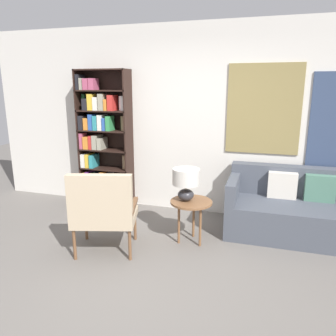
% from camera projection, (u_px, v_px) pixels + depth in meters
% --- Properties ---
extents(ground_plane, '(14.00, 14.00, 0.00)m').
position_uv_depth(ground_plane, '(137.00, 281.00, 3.20)').
color(ground_plane, '#66605B').
extents(wall_back, '(6.40, 0.08, 2.70)m').
position_uv_depth(wall_back, '(192.00, 121.00, 4.73)').
color(wall_back, silver).
rests_on(wall_back, ground_plane).
extents(bookshelf, '(0.81, 0.30, 2.09)m').
position_uv_depth(bookshelf, '(101.00, 141.00, 5.03)').
color(bookshelf, black).
rests_on(bookshelf, ground_plane).
extents(armchair, '(0.81, 0.73, 0.96)m').
position_uv_depth(armchair, '(103.00, 208.00, 3.58)').
color(armchair, brown).
rests_on(armchair, ground_plane).
extents(couch, '(1.78, 0.86, 0.83)m').
position_uv_depth(couch, '(299.00, 211.00, 4.14)').
color(couch, '#474C56').
rests_on(couch, ground_plane).
extents(side_table, '(0.50, 0.50, 0.53)m').
position_uv_depth(side_table, '(191.00, 206.00, 3.89)').
color(side_table, brown).
rests_on(side_table, ground_plane).
extents(table_lamp, '(0.32, 0.32, 0.39)m').
position_uv_depth(table_lamp, '(186.00, 180.00, 3.84)').
color(table_lamp, '#2D2D33').
rests_on(table_lamp, side_table).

